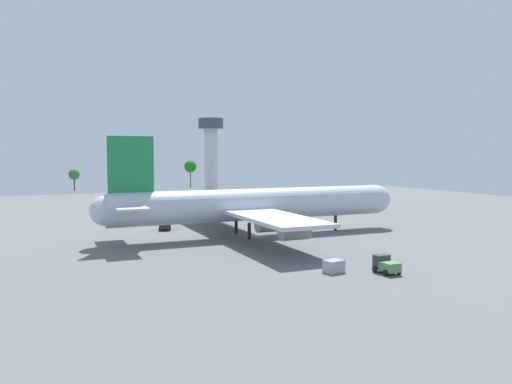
{
  "coord_description": "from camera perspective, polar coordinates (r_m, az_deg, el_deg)",
  "views": [
    {
      "loc": [
        -42.7,
        -98.06,
        17.36
      ],
      "look_at": [
        0.0,
        0.0,
        9.41
      ],
      "focal_mm": 35.32,
      "sensor_mm": 36.0,
      "label": 1
    }
  ],
  "objects": [
    {
      "name": "safety_cone_tail",
      "position": [
        99.37,
        -16.41,
        -5.77
      ],
      "size": [
        0.52,
        0.52,
        0.75
      ],
      "primitive_type": "cone",
      "color": "orange",
      "rests_on": "ground_plane"
    },
    {
      "name": "ground_plane",
      "position": [
        108.35,
        0.0,
        -4.97
      ],
      "size": [
        274.21,
        274.21,
        0.0
      ],
      "primitive_type": "plane",
      "color": "slate"
    },
    {
      "name": "safety_cone_nose",
      "position": [
        121.9,
        13.9,
        -3.92
      ],
      "size": [
        0.43,
        0.43,
        0.62
      ],
      "primitive_type": "cone",
      "color": "orange",
      "rests_on": "ground_plane"
    },
    {
      "name": "cargo_airplane",
      "position": [
        107.4,
        -0.1,
        -1.46
      ],
      "size": [
        68.55,
        58.65,
        20.91
      ],
      "color": "silver",
      "rests_on": "ground_plane"
    },
    {
      "name": "tree_line_backdrop",
      "position": [
        258.35,
        -15.87,
        2.56
      ],
      "size": [
        104.61,
        6.35,
        14.86
      ],
      "color": "#51381E",
      "rests_on": "ground_plane"
    },
    {
      "name": "catering_truck",
      "position": [
        140.85,
        -12.29,
        -2.48
      ],
      "size": [
        4.54,
        4.78,
        2.28
      ],
      "color": "silver",
      "rests_on": "ground_plane"
    },
    {
      "name": "maintenance_van",
      "position": [
        118.29,
        -10.28,
        -3.7
      ],
      "size": [
        3.48,
        4.96,
        2.06
      ],
      "color": "#232328",
      "rests_on": "ground_plane"
    },
    {
      "name": "control_tower",
      "position": [
        231.35,
        -5.13,
        5.08
      ],
      "size": [
        11.41,
        11.41,
        33.83
      ],
      "color": "silver",
      "rests_on": "ground_plane"
    },
    {
      "name": "cargo_container_fore",
      "position": [
        75.89,
        8.8,
        -8.32
      ],
      "size": [
        3.12,
        2.55,
        1.83
      ],
      "color": "#999EA8",
      "rests_on": "ground_plane"
    },
    {
      "name": "cargo_loader",
      "position": [
        76.92,
        14.5,
        -7.97
      ],
      "size": [
        2.74,
        3.94,
        2.55
      ],
      "color": "#333338",
      "rests_on": "ground_plane"
    }
  ]
}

